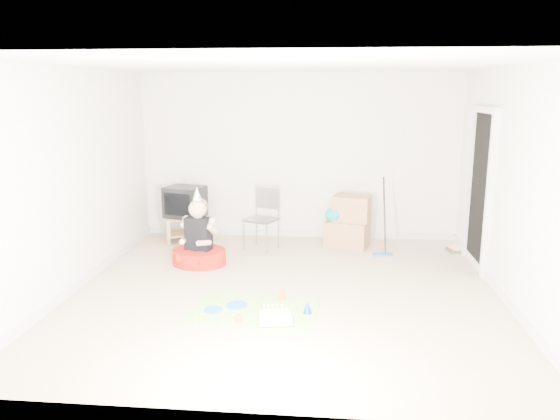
# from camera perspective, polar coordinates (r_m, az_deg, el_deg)

# --- Properties ---
(ground) EXTENTS (5.00, 5.00, 0.00)m
(ground) POSITION_cam_1_polar(r_m,az_deg,el_deg) (6.54, 0.55, -8.51)
(ground) COLOR tan
(ground) RESTS_ON ground
(doorway_recess) EXTENTS (0.02, 0.90, 2.05)m
(doorway_recess) POSITION_cam_1_polar(r_m,az_deg,el_deg) (7.65, 20.22, 1.81)
(doorway_recess) COLOR black
(doorway_recess) RESTS_ON ground
(tv_stand) EXTENTS (0.72, 0.57, 0.39)m
(tv_stand) POSITION_cam_1_polar(r_m,az_deg,el_deg) (8.70, -9.79, -1.68)
(tv_stand) COLOR #A47C4A
(tv_stand) RESTS_ON ground
(crt_tv) EXTENTS (0.67, 0.60, 0.48)m
(crt_tv) POSITION_cam_1_polar(r_m,az_deg,el_deg) (8.62, -9.89, 0.85)
(crt_tv) COLOR black
(crt_tv) RESTS_ON tv_stand
(folding_chair) EXTENTS (0.55, 0.53, 0.93)m
(folding_chair) POSITION_cam_1_polar(r_m,az_deg,el_deg) (8.09, -1.97, -1.00)
(folding_chair) COLOR gray
(folding_chair) RESTS_ON ground
(cardboard_boxes) EXTENTS (0.73, 0.62, 0.79)m
(cardboard_boxes) POSITION_cam_1_polar(r_m,az_deg,el_deg) (8.30, 7.14, -1.29)
(cardboard_boxes) COLOR #A67450
(cardboard_boxes) RESTS_ON ground
(floor_mop) EXTENTS (0.28, 0.37, 1.10)m
(floor_mop) POSITION_cam_1_polar(r_m,az_deg,el_deg) (7.96, 10.75, -2.87)
(floor_mop) COLOR #2359B2
(floor_mop) RESTS_ON ground
(book_pile) EXTENTS (0.23, 0.27, 0.08)m
(book_pile) POSITION_cam_1_polar(r_m,az_deg,el_deg) (8.47, 17.81, -3.89)
(book_pile) COLOR #226843
(book_pile) RESTS_ON ground
(seated_woman) EXTENTS (0.89, 0.89, 1.08)m
(seated_woman) POSITION_cam_1_polar(r_m,az_deg,el_deg) (7.53, -8.48, -3.89)
(seated_woman) COLOR #B31910
(seated_woman) RESTS_ON ground
(party_mat) EXTENTS (1.46, 1.14, 0.01)m
(party_mat) POSITION_cam_1_polar(r_m,az_deg,el_deg) (6.02, -2.66, -10.40)
(party_mat) COLOR #E02F8B
(party_mat) RESTS_ON ground
(birthday_cake) EXTENTS (0.37, 0.31, 0.15)m
(birthday_cake) POSITION_cam_1_polar(r_m,az_deg,el_deg) (5.70, -0.50, -11.27)
(birthday_cake) COLOR silver
(birthday_cake) RESTS_ON party_mat
(blue_plate_near) EXTENTS (0.25, 0.25, 0.01)m
(blue_plate_near) POSITION_cam_1_polar(r_m,az_deg,el_deg) (6.13, -4.54, -9.89)
(blue_plate_near) COLOR blue
(blue_plate_near) RESTS_ON party_mat
(blue_plate_far) EXTENTS (0.23, 0.23, 0.01)m
(blue_plate_far) POSITION_cam_1_polar(r_m,az_deg,el_deg) (6.04, -6.98, -10.32)
(blue_plate_far) COLOR blue
(blue_plate_far) RESTS_ON party_mat
(orange_cup_near) EXTENTS (0.08, 0.08, 0.09)m
(orange_cup_near) POSITION_cam_1_polar(r_m,az_deg,el_deg) (6.27, 0.20, -8.96)
(orange_cup_near) COLOR orange
(orange_cup_near) RESTS_ON party_mat
(orange_cup_far) EXTENTS (0.08, 0.08, 0.08)m
(orange_cup_far) POSITION_cam_1_polar(r_m,az_deg,el_deg) (5.71, -4.28, -11.27)
(orange_cup_far) COLOR orange
(orange_cup_far) RESTS_ON party_mat
(blue_party_hat) EXTENTS (0.12, 0.12, 0.14)m
(blue_party_hat) POSITION_cam_1_polar(r_m,az_deg,el_deg) (5.91, 2.90, -10.07)
(blue_party_hat) COLOR #1A41BB
(blue_party_hat) RESTS_ON party_mat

